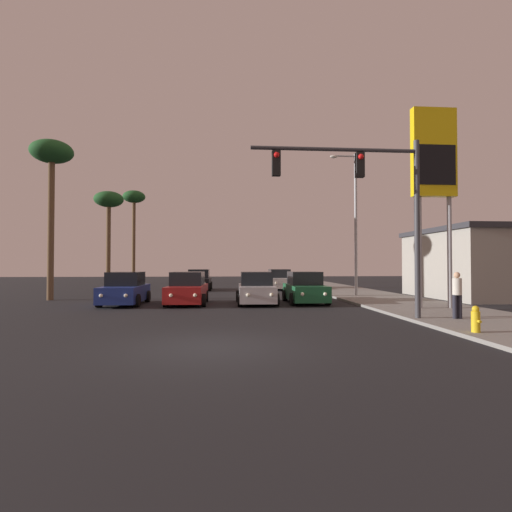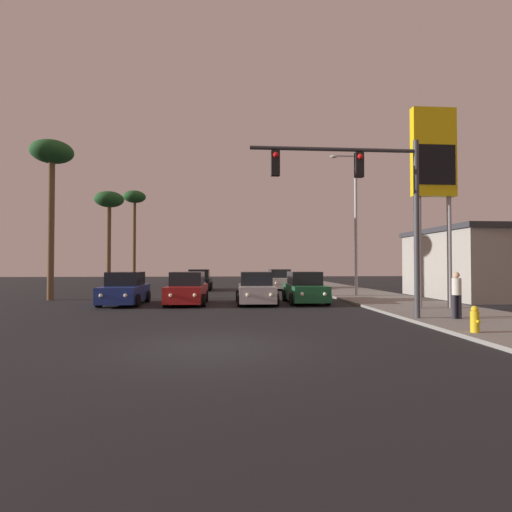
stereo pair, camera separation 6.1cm
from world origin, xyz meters
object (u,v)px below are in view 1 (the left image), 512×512
object	(u,v)px
car_silver	(256,289)
car_blue	(125,290)
traffic_light_mast	(371,193)
fire_hydrant	(476,319)
car_white	(279,280)
palm_tree_near	(52,161)
palm_tree_mid	(109,204)
gas_station_sign	(434,164)
street_lamp	(354,217)
pedestrian_on_sidewalk	(457,293)
car_red	(187,290)
palm_tree_far	(134,203)
car_green	(305,289)
car_black	(199,281)

from	to	relation	value
car_silver	car_blue	size ratio (longest dim) A/B	1.00
traffic_light_mast	fire_hydrant	bearing A→B (deg)	-59.07
car_white	car_silver	bearing A→B (deg)	75.95
car_silver	palm_tree_near	xyz separation A→B (m)	(-11.77, 3.12, 7.36)
palm_tree_mid	palm_tree_near	bearing A→B (deg)	-92.48
palm_tree_near	palm_tree_mid	world-z (taller)	palm_tree_near
car_white	traffic_light_mast	bearing A→B (deg)	91.82
gas_station_sign	palm_tree_mid	bearing A→B (deg)	138.52
car_silver	traffic_light_mast	world-z (taller)	traffic_light_mast
street_lamp	gas_station_sign	size ratio (longest dim) A/B	1.00
fire_hydrant	palm_tree_mid	xyz separation A→B (m)	(-16.85, 23.14, 6.61)
gas_station_sign	pedestrian_on_sidewalk	world-z (taller)	gas_station_sign
car_red	traffic_light_mast	bearing A→B (deg)	138.40
street_lamp	gas_station_sign	world-z (taller)	same
car_red	palm_tree_near	world-z (taller)	palm_tree_near
car_red	palm_tree_near	distance (m)	11.42
car_blue	traffic_light_mast	world-z (taller)	traffic_light_mast
car_silver	fire_hydrant	size ratio (longest dim) A/B	5.70
palm_tree_near	palm_tree_far	world-z (taller)	palm_tree_far
car_green	palm_tree_near	size ratio (longest dim) A/B	0.46
pedestrian_on_sidewalk	car_green	bearing A→B (deg)	118.34
car_black	car_white	xyz separation A→B (m)	(6.60, 0.23, 0.00)
car_blue	palm_tree_far	xyz separation A→B (m)	(-4.74, 23.04, 8.04)
car_blue	gas_station_sign	bearing A→B (deg)	165.29
car_red	palm_tree_near	bearing A→B (deg)	-18.38
car_green	car_white	xyz separation A→B (m)	(0.22, 11.67, 0.00)
car_red	car_blue	world-z (taller)	same
car_black	palm_tree_far	size ratio (longest dim) A/B	0.43
car_silver	traffic_light_mast	distance (m)	8.72
car_black	car_silver	bearing A→B (deg)	108.32
car_green	fire_hydrant	distance (m)	10.68
palm_tree_near	car_red	bearing A→B (deg)	-20.60
fire_hydrant	palm_tree_far	xyz separation A→B (m)	(-17.02, 33.14, 8.31)
gas_station_sign	car_green	bearing A→B (deg)	141.72
car_white	palm_tree_mid	bearing A→B (deg)	-5.27
car_silver	palm_tree_mid	world-z (taller)	palm_tree_mid
car_blue	palm_tree_far	bearing A→B (deg)	-78.31
car_blue	car_silver	bearing A→B (deg)	179.32
palm_tree_far	car_white	bearing A→B (deg)	-37.86
car_black	pedestrian_on_sidewalk	world-z (taller)	pedestrian_on_sidewalk
palm_tree_mid	traffic_light_mast	bearing A→B (deg)	-53.18
car_white	palm_tree_mid	world-z (taller)	palm_tree_mid
car_red	traffic_light_mast	world-z (taller)	traffic_light_mast
car_red	street_lamp	bearing A→B (deg)	-157.63
traffic_light_mast	palm_tree_mid	size ratio (longest dim) A/B	0.79
car_black	gas_station_sign	size ratio (longest dim) A/B	0.48
pedestrian_on_sidewalk	car_black	bearing A→B (deg)	118.84
car_red	car_green	size ratio (longest dim) A/B	1.01
car_green	pedestrian_on_sidewalk	bearing A→B (deg)	118.55
car_white	palm_tree_near	bearing A→B (deg)	30.53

